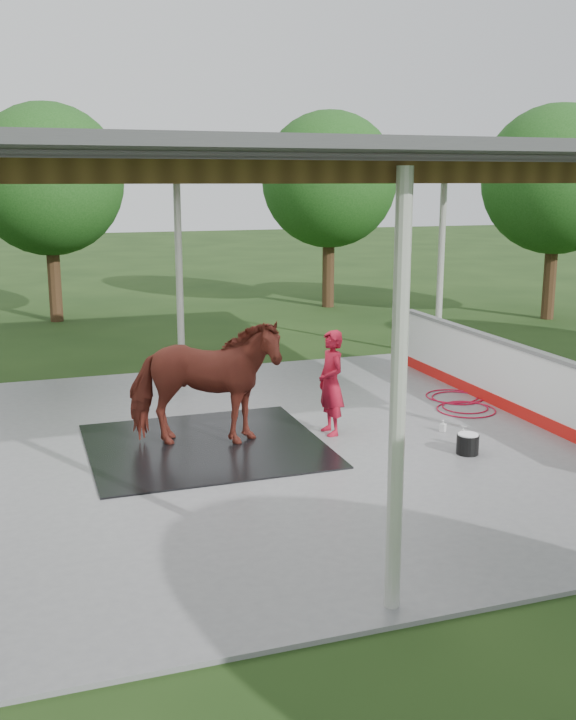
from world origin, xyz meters
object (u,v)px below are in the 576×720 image
object	(u,v)px
dasher_board	(522,384)
wash_bucket	(468,444)
horse	(204,383)
handler	(331,383)

from	to	relation	value
dasher_board	wash_bucket	distance (m)	2.26
wash_bucket	dasher_board	bearing A→B (deg)	36.71
horse	wash_bucket	world-z (taller)	horse
horse	handler	bearing A→B (deg)	-75.45
horse	wash_bucket	distance (m)	3.79
horse	wash_bucket	bearing A→B (deg)	-98.53
horse	wash_bucket	size ratio (longest dim) A/B	6.96
dasher_board	horse	xyz separation A→B (m)	(-5.18, 0.17, 0.40)
horse	handler	xyz separation A→B (m)	(1.92, -0.03, -0.15)
dasher_board	wash_bucket	bearing A→B (deg)	-143.29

